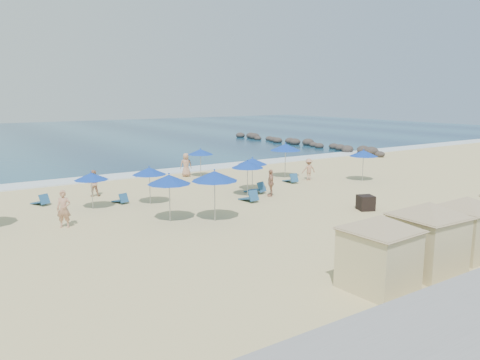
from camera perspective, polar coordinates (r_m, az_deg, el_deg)
name	(u,v)px	position (r m, az deg, el deg)	size (l,w,h in m)	color
ground	(266,215)	(24.53, 3.21, -4.26)	(160.00, 160.00, 0.00)	#CFBD83
ocean	(42,137)	(75.53, -22.94, 4.87)	(160.00, 80.00, 0.06)	navy
surf_line	(148,173)	(37.78, -11.12, 0.80)	(160.00, 2.50, 0.08)	white
rock_jetty	(300,142)	(58.52, 7.27, 4.56)	(2.56, 26.66, 0.96)	#2A2523
trash_bin	(366,203)	(26.33, 15.07, -2.70)	(0.80, 0.80, 0.80)	black
cabana_0	(379,243)	(15.64, 16.63, -7.32)	(4.31, 4.31, 2.71)	#CEBE8D
cabana_1	(428,228)	(17.62, 21.93, -5.48)	(4.47, 4.47, 2.80)	#CEBE8D
cabana_2	(466,219)	(19.92, 25.79, -4.30)	(4.19, 4.19, 2.63)	#CEBE8D
umbrella_1	(91,176)	(26.66, -17.68, 0.43)	(1.84, 1.84, 2.09)	#A5A8AD
umbrella_2	(169,179)	(23.06, -8.64, 0.08)	(2.15, 2.15, 2.44)	#A5A8AD
umbrella_3	(149,171)	(27.03, -11.00, 1.08)	(1.94, 1.94, 2.21)	#A5A8AD
umbrella_4	(214,176)	(22.91, -3.13, 0.50)	(2.30, 2.30, 2.62)	#A5A8AD
umbrella_5	(252,161)	(30.40, 1.52, 2.29)	(1.95, 1.95, 2.21)	#A5A8AD
umbrella_6	(247,164)	(28.66, 0.92, 1.90)	(2.00, 2.00, 2.28)	#A5A8AD
umbrella_7	(200,152)	(35.66, -4.85, 3.44)	(1.94, 1.94, 2.21)	#A5A8AD
umbrella_8	(285,147)	(35.26, 5.57, 4.00)	(2.34, 2.34, 2.66)	#A5A8AD
umbrella_9	(364,153)	(34.93, 14.83, 3.17)	(2.05, 2.05, 2.34)	#A5A8AD
beach_chair_1	(41,201)	(28.88, -23.06, -2.38)	(0.94, 1.34, 0.68)	#22517F
beach_chair_2	(121,200)	(27.89, -14.31, -2.33)	(0.73, 1.22, 0.63)	#22517F
beach_chair_3	(250,197)	(27.43, 1.22, -2.13)	(0.61, 1.35, 0.74)	#22517F
beach_chair_4	(257,189)	(29.82, 2.08, -1.10)	(1.00, 1.51, 0.76)	#22517F
beach_chair_5	(291,179)	(33.48, 6.28, 0.08)	(0.74, 1.37, 0.72)	#22517F
beachgoer_0	(64,209)	(23.52, -20.69, -3.32)	(0.65, 0.43, 1.79)	tan
beachgoer_1	(93,183)	(30.20, -17.44, -0.37)	(0.79, 0.62, 1.63)	tan
beachgoer_2	(271,183)	(28.87, 3.76, -0.34)	(0.98, 0.41, 1.68)	tan
beachgoer_3	(309,169)	(34.66, 8.37, 1.30)	(1.02, 0.59, 1.59)	tan
beachgoer_4	(186,165)	(35.99, -6.60, 1.85)	(0.89, 0.58, 1.81)	tan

